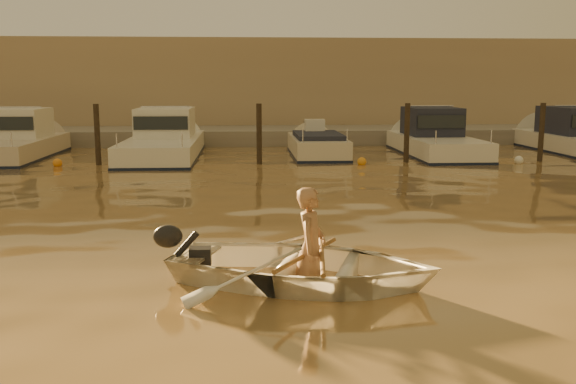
{
  "coord_description": "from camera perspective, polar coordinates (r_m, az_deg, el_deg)",
  "views": [
    {
      "loc": [
        -0.72,
        -7.58,
        2.68
      ],
      "look_at": [
        0.06,
        3.7,
        0.75
      ],
      "focal_mm": 40.0,
      "sensor_mm": 36.0,
      "label": 1
    }
  ],
  "objects": [
    {
      "name": "ground_plane",
      "position": [
        8.07,
        1.4,
        -9.72
      ],
      "size": [
        160.0,
        160.0,
        0.0
      ],
      "primitive_type": "plane",
      "color": "brown",
      "rests_on": "ground"
    },
    {
      "name": "dinghy",
      "position": [
        8.67,
        1.39,
        -6.58
      ],
      "size": [
        4.24,
        3.57,
        0.75
      ],
      "primitive_type": "imported",
      "rotation": [
        0.0,
        0.0,
        1.26
      ],
      "color": "white",
      "rests_on": "ground_plane"
    },
    {
      "name": "person",
      "position": [
        8.58,
        2.05,
        -4.96
      ],
      "size": [
        0.55,
        0.68,
        1.63
      ],
      "primitive_type": "imported",
      "rotation": [
        0.0,
        0.0,
        1.26
      ],
      "color": "#A47552",
      "rests_on": "dinghy"
    },
    {
      "name": "outboard_motor",
      "position": [
        9.09,
        -7.92,
        -5.72
      ],
      "size": [
        0.98,
        0.66,
        0.7
      ],
      "primitive_type": null,
      "rotation": [
        0.0,
        0.0,
        -0.31
      ],
      "color": "black",
      "rests_on": "dinghy"
    },
    {
      "name": "oar_port",
      "position": [
        8.57,
        3.03,
        -5.62
      ],
      "size": [
        0.28,
        2.1,
        0.13
      ],
      "primitive_type": "cylinder",
      "rotation": [
        1.54,
        0.0,
        -0.11
      ],
      "color": "brown",
      "rests_on": "dinghy"
    },
    {
      "name": "oar_starboard",
      "position": [
        8.61,
        1.72,
        -5.54
      ],
      "size": [
        1.04,
        1.88,
        0.13
      ],
      "primitive_type": "cylinder",
      "rotation": [
        1.54,
        0.0,
        -0.49
      ],
      "color": "brown",
      "rests_on": "dinghy"
    },
    {
      "name": "moored_boat_1",
      "position": [
        25.05,
        -23.15,
        4.21
      ],
      "size": [
        2.33,
        6.91,
        1.75
      ],
      "primitive_type": null,
      "color": "beige",
      "rests_on": "ground_plane"
    },
    {
      "name": "moored_boat_2",
      "position": [
        23.84,
        -10.99,
        4.57
      ],
      "size": [
        2.49,
        8.28,
        1.75
      ],
      "primitive_type": null,
      "color": "white",
      "rests_on": "ground_plane"
    },
    {
      "name": "moored_boat_3",
      "position": [
        23.86,
        2.61,
        3.78
      ],
      "size": [
        1.87,
        5.48,
        0.95
      ],
      "primitive_type": null,
      "color": "beige",
      "rests_on": "ground_plane"
    },
    {
      "name": "moored_boat_4",
      "position": [
        24.74,
        13.01,
        4.68
      ],
      "size": [
        2.32,
        7.13,
        1.75
      ],
      "primitive_type": null,
      "color": "silver",
      "rests_on": "ground_plane"
    },
    {
      "name": "piling_1",
      "position": [
        21.98,
        -16.58,
        4.65
      ],
      "size": [
        0.18,
        0.18,
        2.2
      ],
      "primitive_type": "cylinder",
      "color": "#2D2319",
      "rests_on": "ground_plane"
    },
    {
      "name": "piling_2",
      "position": [
        21.46,
        -2.58,
        4.93
      ],
      "size": [
        0.18,
        0.18,
        2.2
      ],
      "primitive_type": "cylinder",
      "color": "#2D2319",
      "rests_on": "ground_plane"
    },
    {
      "name": "piling_3",
      "position": [
        22.15,
        10.51,
        4.92
      ],
      "size": [
        0.18,
        0.18,
        2.2
      ],
      "primitive_type": "cylinder",
      "color": "#2D2319",
      "rests_on": "ground_plane"
    },
    {
      "name": "piling_4",
      "position": [
        23.76,
        21.59,
        4.72
      ],
      "size": [
        0.18,
        0.18,
        2.2
      ],
      "primitive_type": "cylinder",
      "color": "#2D2319",
      "rests_on": "ground_plane"
    },
    {
      "name": "fender_b",
      "position": [
        22.16,
        -19.8,
        2.43
      ],
      "size": [
        0.3,
        0.3,
        0.3
      ],
      "primitive_type": "sphere",
      "color": "orange",
      "rests_on": "ground_plane"
    },
    {
      "name": "fender_c",
      "position": [
        20.54,
        -9.27,
        2.35
      ],
      "size": [
        0.3,
        0.3,
        0.3
      ],
      "primitive_type": "sphere",
      "color": "silver",
      "rests_on": "ground_plane"
    },
    {
      "name": "fender_d",
      "position": [
        21.35,
        6.58,
        2.69
      ],
      "size": [
        0.3,
        0.3,
        0.3
      ],
      "primitive_type": "sphere",
      "color": "orange",
      "rests_on": "ground_plane"
    },
    {
      "name": "fender_e",
      "position": [
        22.95,
        19.83,
        2.66
      ],
      "size": [
        0.3,
        0.3,
        0.3
      ],
      "primitive_type": "sphere",
      "color": "silver",
      "rests_on": "ground_plane"
    },
    {
      "name": "quay",
      "position": [
        29.19,
        -2.56,
        4.72
      ],
      "size": [
        52.0,
        4.0,
        1.0
      ],
      "primitive_type": "cube",
      "color": "gray",
      "rests_on": "ground_plane"
    },
    {
      "name": "waterfront_building",
      "position": [
        34.58,
        -2.82,
        9.22
      ],
      "size": [
        46.0,
        7.0,
        4.8
      ],
      "primitive_type": "cube",
      "color": "#9E8466",
      "rests_on": "quay"
    }
  ]
}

